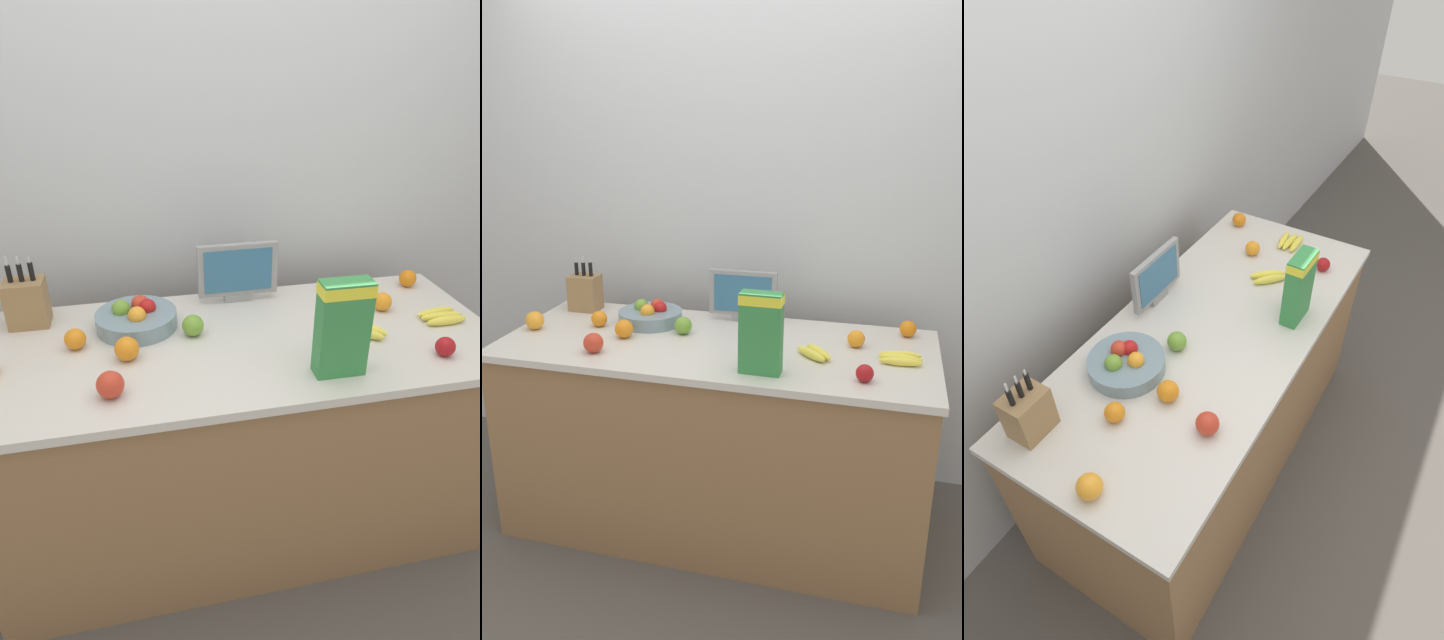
{
  "view_description": "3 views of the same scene",
  "coord_description": "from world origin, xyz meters",
  "views": [
    {
      "loc": [
        -0.33,
        -1.45,
        1.74
      ],
      "look_at": [
        -0.0,
        0.04,
        0.92
      ],
      "focal_mm": 28.0,
      "sensor_mm": 36.0,
      "label": 1
    },
    {
      "loc": [
        0.67,
        -2.35,
        1.79
      ],
      "look_at": [
        0.03,
        -0.01,
        0.97
      ],
      "focal_mm": 35.0,
      "sensor_mm": 36.0,
      "label": 2
    },
    {
      "loc": [
        -1.3,
        -0.74,
        2.26
      ],
      "look_at": [
        -0.03,
        0.02,
        0.93
      ],
      "focal_mm": 28.0,
      "sensor_mm": 36.0,
      "label": 3
    }
  ],
  "objects": [
    {
      "name": "small_monitor",
      "position": [
        0.04,
        0.29,
        0.99
      ],
      "size": [
        0.31,
        0.03,
        0.24
      ],
      "color": "gray",
      "rests_on": "counter"
    },
    {
      "name": "apple_near_bananas",
      "position": [
        0.62,
        -0.24,
        0.9
      ],
      "size": [
        0.06,
        0.06,
        0.06
      ],
      "primitive_type": "sphere",
      "color": "#A31419",
      "rests_on": "counter"
    },
    {
      "name": "orange_front_right",
      "position": [
        -0.39,
        -0.05,
        0.9
      ],
      "size": [
        0.08,
        0.08,
        0.08
      ],
      "primitive_type": "sphere",
      "color": "orange",
      "rests_on": "counter"
    },
    {
      "name": "wall_back",
      "position": [
        0.0,
        0.61,
        1.3
      ],
      "size": [
        9.0,
        0.06,
        2.6
      ],
      "color": "silver",
      "rests_on": "ground_plane"
    },
    {
      "name": "orange_front_center",
      "position": [
        0.57,
        0.1,
        0.9
      ],
      "size": [
        0.07,
        0.07,
        0.07
      ],
      "primitive_type": "sphere",
      "color": "orange",
      "rests_on": "counter"
    },
    {
      "name": "orange_mid_left",
      "position": [
        0.77,
        0.28,
        0.9
      ],
      "size": [
        0.07,
        0.07,
        0.07
      ],
      "primitive_type": "sphere",
      "color": "orange",
      "rests_on": "counter"
    },
    {
      "name": "counter",
      "position": [
        0.0,
        0.0,
        0.43
      ],
      "size": [
        1.8,
        0.78,
        0.86
      ],
      "color": "olive",
      "rests_on": "ground_plane"
    },
    {
      "name": "apple_middle",
      "position": [
        -0.44,
        -0.24,
        0.9
      ],
      "size": [
        0.08,
        0.08,
        0.08
      ],
      "primitive_type": "sphere",
      "color": "red",
      "rests_on": "counter"
    },
    {
      "name": "knife_block",
      "position": [
        -0.73,
        0.27,
        0.95
      ],
      "size": [
        0.14,
        0.11,
        0.27
      ],
      "color": "#937047",
      "rests_on": "counter"
    },
    {
      "name": "apple_by_knife_block",
      "position": [
        -0.17,
        0.06,
        0.9
      ],
      "size": [
        0.08,
        0.08,
        0.08
      ],
      "primitive_type": "sphere",
      "color": "#6B9E33",
      "rests_on": "counter"
    },
    {
      "name": "ground_plane",
      "position": [
        0.0,
        0.0,
        0.0
      ],
      "size": [
        14.0,
        14.0,
        0.0
      ],
      "primitive_type": "plane",
      "color": "#514C47"
    },
    {
      "name": "cereal_box",
      "position": [
        0.24,
        -0.26,
        1.03
      ],
      "size": [
        0.16,
        0.07,
        0.31
      ],
      "rotation": [
        0.0,
        0.0,
        -0.01
      ],
      "color": "#338442",
      "rests_on": "counter"
    },
    {
      "name": "fruit_bowl",
      "position": [
        -0.36,
        0.16,
        0.9
      ],
      "size": [
        0.29,
        0.29,
        0.1
      ],
      "color": "gray",
      "rests_on": "counter"
    },
    {
      "name": "orange_near_bowl",
      "position": [
        -0.82,
        -0.06,
        0.91
      ],
      "size": [
        0.08,
        0.08,
        0.08
      ],
      "primitive_type": "sphere",
      "color": "orange",
      "rests_on": "counter"
    },
    {
      "name": "banana_bunch_right",
      "position": [
        0.74,
        -0.02,
        0.88
      ],
      "size": [
        0.17,
        0.11,
        0.03
      ],
      "rotation": [
        0.0,
        0.0,
        3.16
      ],
      "color": "yellow",
      "rests_on": "counter"
    },
    {
      "name": "orange_back_center",
      "position": [
        -0.56,
        0.05,
        0.9
      ],
      "size": [
        0.07,
        0.07,
        0.07
      ],
      "primitive_type": "sphere",
      "color": "orange",
      "rests_on": "counter"
    },
    {
      "name": "banana_bunch_left",
      "position": [
        0.42,
        -0.06,
        0.88
      ],
      "size": [
        0.17,
        0.17,
        0.04
      ],
      "rotation": [
        0.0,
        0.0,
        2.35
      ],
      "color": "yellow",
      "rests_on": "counter"
    }
  ]
}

